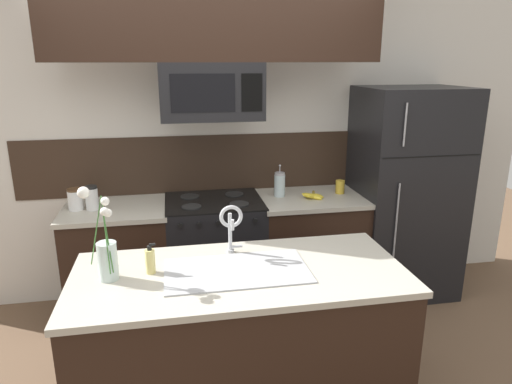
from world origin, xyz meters
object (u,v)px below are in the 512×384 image
Objects in this scene: stove_range at (215,254)px; coffee_tin at (340,187)px; microwave at (211,91)px; french_press at (280,184)px; refrigerator at (404,193)px; flower_vase at (106,254)px; storage_jar_medium at (92,198)px; banana_bunch at (313,196)px; storage_jar_tall at (75,199)px; sink_faucet at (231,223)px; dish_soap_bottle at (150,261)px.

stove_range is 8.45× the size of coffee_tin.
french_press is (0.55, 0.08, -0.76)m from microwave.
refrigerator is 3.70× the size of flower_vase.
storage_jar_medium is at bearing -179.75° from microwave.
storage_jar_medium reaches higher than banana_bunch.
storage_jar_medium is 0.38× the size of flower_vase.
stove_range is 5.70× the size of storage_jar_tall.
flower_vase reaches higher than sink_faucet.
storage_jar_tall is (-2.67, -0.02, 0.10)m from refrigerator.
banana_bunch is (0.80, -0.04, -0.84)m from microwave.
storage_jar_tall is at bearing 169.59° from storage_jar_medium.
storage_jar_medium is 1.67× the size of coffee_tin.
coffee_tin is at bearing 1.44° from storage_jar_tall.
storage_jar_tall is 1.27m from flower_vase.
storage_jar_medium is 1.46m from french_press.
refrigerator is 0.84m from banana_bunch.
microwave is at bearing -176.19° from coffee_tin.
storage_jar_tall reaches higher than banana_bunch.
stove_range is 5.64× the size of dish_soap_bottle.
french_press is at bearing 3.33° from storage_jar_medium.
coffee_tin is (2.10, 0.05, -0.03)m from storage_jar_tall.
stove_range is at bearing 1.56° from storage_jar_medium.
flower_vase reaches higher than stove_range.
sink_faucet is at bearing -48.04° from storage_jar_medium.
stove_range is 0.52× the size of refrigerator.
microwave is 4.05× the size of storage_jar_medium.
french_press reaches higher than storage_jar_medium.
refrigerator reaches higher than stove_range.
sink_faucet is at bearing -89.90° from microwave.
storage_jar_medium is at bearing -10.41° from storage_jar_tall.
storage_jar_tall is 1.48× the size of coffee_tin.
banana_bunch is at bearing -1.79° from storage_jar_tall.
stove_range is at bearing 90.11° from sink_faucet.
storage_jar_medium is (-0.91, -0.02, 0.54)m from stove_range.
dish_soap_bottle is at bearing -140.79° from coffee_tin.
refrigerator reaches higher than banana_bunch.
storage_jar_tall is (-1.03, 0.02, -0.78)m from microwave.
refrigerator reaches higher than flower_vase.
flower_vase is (0.37, -1.22, 0.06)m from storage_jar_tall.
microwave reaches higher than dish_soap_bottle.
french_press is 2.43× the size of coffee_tin.
storage_jar_tall is at bearing 178.21° from banana_bunch.
refrigerator is 10.92× the size of storage_jar_tall.
storage_jar_medium reaches higher than storage_jar_tall.
storage_jar_medium is at bearing 131.96° from sink_faucet.
french_press is 0.52m from coffee_tin.
storage_jar_tall is at bearing -177.73° from french_press.
microwave is at bearing -89.84° from stove_range.
refrigerator is 16.21× the size of coffee_tin.
sink_faucet is (-0.80, -0.98, 0.18)m from banana_bunch.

